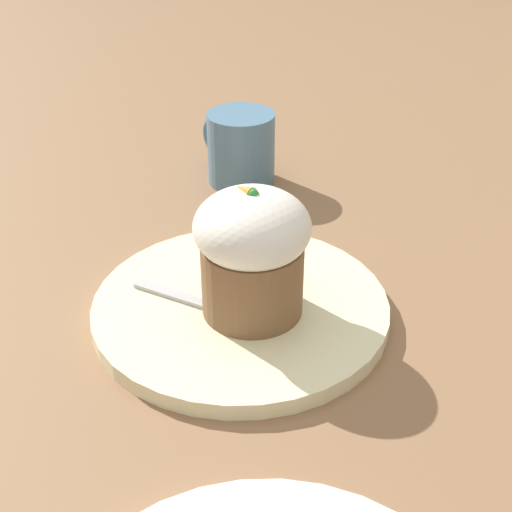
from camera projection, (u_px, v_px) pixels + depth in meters
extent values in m
plane|color=#846042|center=(241.00, 315.00, 0.64)|extent=(4.00, 4.00, 0.00)
cylinder|color=beige|center=(241.00, 308.00, 0.64)|extent=(0.26, 0.26, 0.02)
cylinder|color=brown|center=(256.00, 276.00, 0.61)|extent=(0.09, 0.09, 0.07)
ellipsoid|color=white|center=(256.00, 225.00, 0.58)|extent=(0.10, 0.10, 0.06)
cone|color=orange|center=(248.00, 188.00, 0.57)|extent=(0.02, 0.01, 0.01)
sphere|color=green|center=(257.00, 193.00, 0.56)|extent=(0.01, 0.01, 0.01)
cube|color=#B7B7BC|center=(176.00, 296.00, 0.64)|extent=(0.08, 0.04, 0.00)
ellipsoid|color=#B7B7BC|center=(233.00, 312.00, 0.61)|extent=(0.06, 0.05, 0.01)
cylinder|color=teal|center=(241.00, 148.00, 0.85)|extent=(0.08, 0.08, 0.09)
torus|color=teal|center=(218.00, 137.00, 0.88)|extent=(0.05, 0.01, 0.05)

